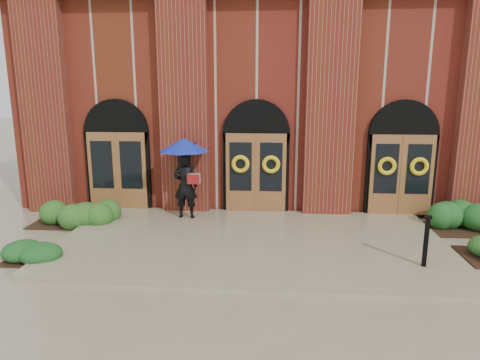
# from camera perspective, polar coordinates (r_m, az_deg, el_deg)

# --- Properties ---
(ground) EXTENTS (90.00, 90.00, 0.00)m
(ground) POSITION_cam_1_polar(r_m,az_deg,el_deg) (11.34, 1.48, -8.71)
(ground) COLOR gray
(ground) RESTS_ON ground
(landing) EXTENTS (10.00, 5.30, 0.15)m
(landing) POSITION_cam_1_polar(r_m,az_deg,el_deg) (11.45, 1.53, -8.09)
(landing) COLOR gray
(landing) RESTS_ON ground
(church_building) EXTENTS (16.20, 12.53, 7.00)m
(church_building) POSITION_cam_1_polar(r_m,az_deg,el_deg) (19.37, 2.94, 10.64)
(church_building) COLOR #5E1A14
(church_building) RESTS_ON ground
(man_with_umbrella) EXTENTS (1.59, 1.59, 2.44)m
(man_with_umbrella) POSITION_cam_1_polar(r_m,az_deg,el_deg) (12.88, -7.35, 2.33)
(man_with_umbrella) COLOR black
(man_with_umbrella) RESTS_ON landing
(metal_post) EXTENTS (0.20, 0.20, 1.16)m
(metal_post) POSITION_cam_1_polar(r_m,az_deg,el_deg) (10.37, 23.56, -7.36)
(metal_post) COLOR black
(metal_post) RESTS_ON landing
(hedge_wall_left) EXTENTS (2.70, 1.08, 0.69)m
(hedge_wall_left) POSITION_cam_1_polar(r_m,az_deg,el_deg) (13.76, -20.42, -4.17)
(hedge_wall_left) COLOR #27551C
(hedge_wall_left) RESTS_ON ground
(hedge_wall_right) EXTENTS (2.92, 1.17, 0.75)m
(hedge_wall_right) POSITION_cam_1_polar(r_m,az_deg,el_deg) (13.91, 27.70, -4.53)
(hedge_wall_right) COLOR #1B4D1C
(hedge_wall_right) RESTS_ON ground
(hedge_front_left) EXTENTS (1.28, 1.10, 0.45)m
(hedge_front_left) POSITION_cam_1_polar(r_m,az_deg,el_deg) (11.57, -25.29, -8.31)
(hedge_front_left) COLOR #18481A
(hedge_front_left) RESTS_ON ground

